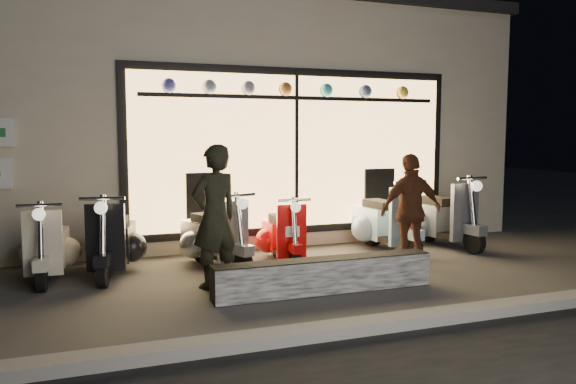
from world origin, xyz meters
name	(u,v)px	position (x,y,z in m)	size (l,w,h in m)	color
ground	(291,280)	(0.00, 0.00, 0.00)	(40.00, 40.00, 0.00)	#383533
kerb	(366,326)	(0.00, -2.00, 0.06)	(40.00, 0.25, 0.12)	slate
shop_building	(207,121)	(0.00, 4.98, 2.10)	(10.20, 6.23, 4.20)	beige
graffiti_barrier	(324,275)	(0.17, -0.65, 0.20)	(2.63, 0.28, 0.40)	black
scooter_silver	(212,237)	(-0.76, 1.14, 0.41)	(0.77, 1.41, 1.01)	black
scooter_red	(282,235)	(0.27, 1.13, 0.37)	(0.46, 1.29, 0.93)	black
scooter_black	(114,241)	(-2.06, 1.17, 0.42)	(0.68, 1.46, 1.04)	black
scooter_cream	(49,247)	(-2.86, 1.20, 0.39)	(0.49, 1.38, 0.98)	black
scooter_blue	(382,221)	(2.04, 1.34, 0.44)	(0.56, 1.54, 1.10)	black
scooter_grey	(438,218)	(3.09, 1.33, 0.45)	(0.61, 1.59, 1.13)	black
man	(215,216)	(-0.96, 0.01, 0.85)	(0.62, 0.41, 1.71)	black
woman	(411,210)	(1.82, 0.14, 0.78)	(0.92, 0.38, 1.56)	#542D1A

